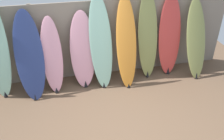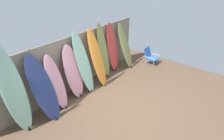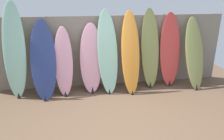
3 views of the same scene
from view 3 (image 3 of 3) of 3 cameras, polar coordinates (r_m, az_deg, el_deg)
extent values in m
plane|color=brown|center=(4.19, 2.92, -14.34)|extent=(7.68, 7.68, 0.00)
cube|color=gray|center=(5.63, -1.10, 4.91)|extent=(6.08, 0.04, 1.80)
cylinder|color=slate|center=(5.66, -15.80, 4.23)|extent=(0.10, 0.10, 1.80)
cylinder|color=slate|center=(5.67, -1.16, 5.01)|extent=(0.10, 0.10, 1.80)
cylinder|color=slate|center=(6.03, 12.59, 5.45)|extent=(0.10, 0.10, 1.80)
cylinder|color=slate|center=(6.69, 24.22, 5.57)|extent=(0.10, 0.10, 1.80)
ellipsoid|color=#9ED6BC|center=(5.41, -24.16, 4.69)|extent=(0.53, 0.51, 2.20)
cone|color=black|center=(5.55, -23.18, -6.10)|extent=(0.08, 0.08, 0.13)
ellipsoid|color=navy|center=(5.21, -17.52, 2.57)|extent=(0.61, 0.77, 1.77)
cone|color=black|center=(5.22, -17.04, -6.96)|extent=(0.08, 0.08, 0.13)
ellipsoid|color=pink|center=(5.27, -12.53, 2.22)|extent=(0.43, 0.57, 1.60)
cone|color=black|center=(5.31, -12.07, -6.07)|extent=(0.08, 0.08, 0.12)
ellipsoid|color=pink|center=(5.29, -5.49, 3.06)|extent=(0.59, 0.55, 1.66)
cone|color=black|center=(5.36, -5.07, -5.20)|extent=(0.08, 0.08, 0.16)
ellipsoid|color=#9ED6BC|center=(5.24, -1.17, 4.80)|extent=(0.53, 0.66, 1.98)
cone|color=black|center=(5.31, -0.70, -5.55)|extent=(0.08, 0.08, 0.12)
ellipsoid|color=orange|center=(5.27, 4.84, 4.62)|extent=(0.47, 0.73, 1.95)
cone|color=black|center=(5.31, 5.33, -5.78)|extent=(0.08, 0.08, 0.10)
ellipsoid|color=olive|center=(5.60, 9.93, 5.51)|extent=(0.51, 0.47, 1.98)
cone|color=black|center=(5.73, 9.97, -3.78)|extent=(0.08, 0.08, 0.15)
ellipsoid|color=#D13D38|center=(5.82, 14.90, 5.12)|extent=(0.54, 0.42, 1.88)
cone|color=black|center=(5.94, 14.82, -3.22)|extent=(0.08, 0.08, 0.16)
ellipsoid|color=olive|center=(5.91, 20.70, 4.19)|extent=(0.47, 0.74, 1.77)
cone|color=black|center=(5.91, 21.21, -4.12)|extent=(0.08, 0.08, 0.15)
camera|label=1|loc=(1.02, -128.07, 79.28)|focal=40.00mm
camera|label=2|loc=(3.09, -80.40, 25.90)|focal=28.00mm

